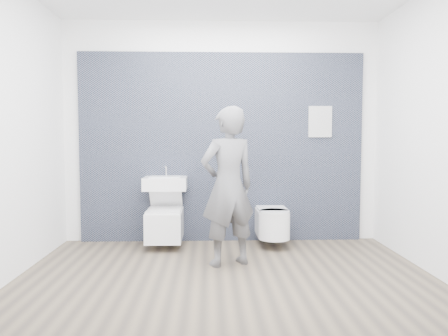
{
  "coord_description": "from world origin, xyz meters",
  "views": [
    {
      "loc": [
        -0.16,
        -4.11,
        1.33
      ],
      "look_at": [
        0.0,
        0.6,
        1.0
      ],
      "focal_mm": 35.0,
      "sensor_mm": 36.0,
      "label": 1
    }
  ],
  "objects_px": {
    "washbasin": "(165,183)",
    "toilet_rounded": "(273,223)",
    "toilet_square": "(165,223)",
    "visitor": "(228,186)"
  },
  "relations": [
    {
      "from": "washbasin",
      "to": "toilet_rounded",
      "type": "bearing_deg",
      "value": -5.38
    },
    {
      "from": "washbasin",
      "to": "toilet_square",
      "type": "distance_m",
      "value": 0.49
    },
    {
      "from": "washbasin",
      "to": "visitor",
      "type": "xyz_separation_m",
      "value": [
        0.73,
        -0.87,
        0.05
      ]
    },
    {
      "from": "washbasin",
      "to": "visitor",
      "type": "height_order",
      "value": "visitor"
    },
    {
      "from": "toilet_square",
      "to": "visitor",
      "type": "distance_m",
      "value": 1.18
    },
    {
      "from": "toilet_square",
      "to": "visitor",
      "type": "height_order",
      "value": "visitor"
    },
    {
      "from": "washbasin",
      "to": "toilet_square",
      "type": "height_order",
      "value": "washbasin"
    },
    {
      "from": "toilet_square",
      "to": "visitor",
      "type": "bearing_deg",
      "value": -46.02
    },
    {
      "from": "washbasin",
      "to": "toilet_square",
      "type": "xyz_separation_m",
      "value": [
        -0.0,
        -0.11,
        -0.48
      ]
    },
    {
      "from": "visitor",
      "to": "toilet_square",
      "type": "bearing_deg",
      "value": -69.09
    }
  ]
}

